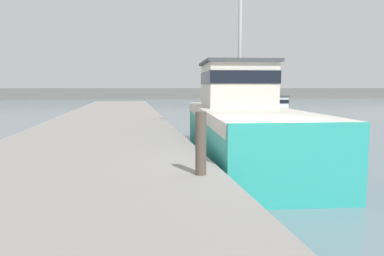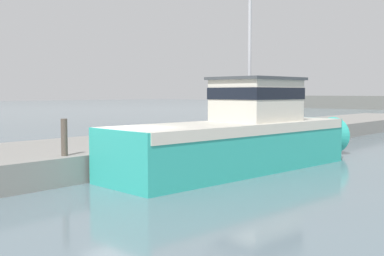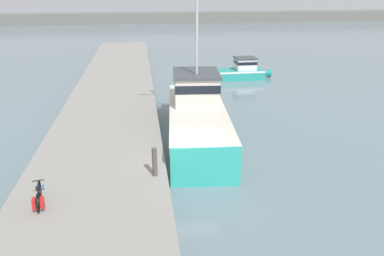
% 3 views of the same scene
% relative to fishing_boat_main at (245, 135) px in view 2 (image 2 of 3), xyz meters
% --- Properties ---
extents(ground_plane, '(320.00, 320.00, 0.00)m').
position_rel_fishing_boat_main_xyz_m(ground_plane, '(-1.16, -5.35, -1.42)').
color(ground_plane, slate).
extents(dock_pier, '(6.27, 80.00, 0.97)m').
position_rel_fishing_boat_main_xyz_m(dock_pier, '(-5.44, -5.35, -0.93)').
color(dock_pier, gray).
rests_on(dock_pier, ground_plane).
extents(fishing_boat_main, '(4.21, 13.60, 9.74)m').
position_rel_fishing_boat_main_xyz_m(fishing_boat_main, '(0.00, 0.00, 0.00)').
color(fishing_boat_main, teal).
rests_on(fishing_boat_main, ground_plane).
extents(mooring_post, '(0.22, 0.22, 1.28)m').
position_rel_fishing_boat_main_xyz_m(mooring_post, '(-2.83, -6.72, 0.19)').
color(mooring_post, '#51473D').
rests_on(mooring_post, dock_pier).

